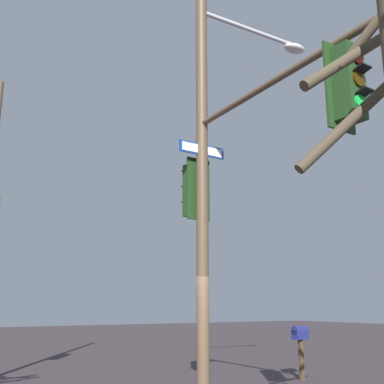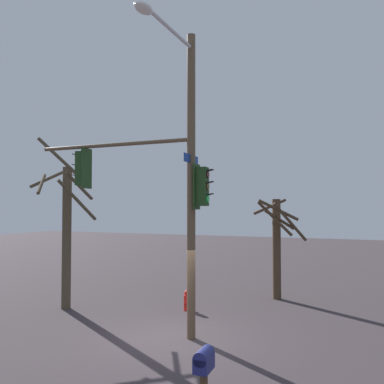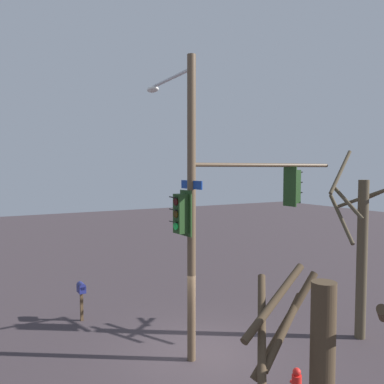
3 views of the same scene
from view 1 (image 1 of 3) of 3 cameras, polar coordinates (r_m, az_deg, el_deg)
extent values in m
cylinder|color=brown|center=(9.68, 1.23, 0.94)|extent=(0.24, 0.24, 8.72)
cylinder|color=silver|center=(12.01, 7.04, 18.75)|extent=(2.76, 0.13, 0.10)
ellipsoid|color=silver|center=(12.76, 12.17, 16.47)|extent=(0.60, 0.37, 0.20)
cylinder|color=brown|center=(8.14, 11.59, 13.96)|extent=(0.18, 5.37, 0.12)
cube|color=#1E3D19|center=(7.12, 18.29, 12.28)|extent=(0.37, 0.32, 1.10)
cube|color=#1E3D19|center=(7.21, 17.20, 11.86)|extent=(0.56, 0.07, 1.30)
cylinder|color=#2F0403|center=(7.18, 19.16, 15.14)|extent=(0.22, 0.04, 0.22)
cube|color=black|center=(7.20, 19.58, 16.18)|extent=(0.22, 0.17, 0.06)
cylinder|color=#352504|center=(7.03, 19.37, 12.70)|extent=(0.22, 0.04, 0.22)
cube|color=black|center=(7.05, 19.80, 13.77)|extent=(0.22, 0.17, 0.06)
cylinder|color=#19D147|center=(6.89, 19.60, 10.15)|extent=(0.22, 0.04, 0.22)
cube|color=black|center=(6.90, 20.02, 11.25)|extent=(0.22, 0.17, 0.06)
cylinder|color=brown|center=(7.40, 17.92, 16.66)|extent=(0.04, 0.04, 0.15)
cube|color=#1E3D19|center=(9.95, 0.19, 0.17)|extent=(0.38, 0.33, 1.10)
cube|color=#1E3D19|center=(9.81, 0.77, 0.36)|extent=(0.56, 0.08, 1.30)
cylinder|color=#2F0403|center=(10.16, -0.36, 1.86)|extent=(0.22, 0.05, 0.22)
cube|color=black|center=(10.25, -0.60, 2.42)|extent=(0.22, 0.18, 0.06)
cylinder|color=#352504|center=(10.08, -0.36, 0.00)|extent=(0.22, 0.05, 0.22)
cube|color=black|center=(10.17, -0.61, 0.57)|extent=(0.22, 0.18, 0.06)
cylinder|color=#19D147|center=(10.00, -0.37, -1.90)|extent=(0.22, 0.05, 0.22)
cube|color=black|center=(10.09, -0.61, -1.30)|extent=(0.22, 0.18, 0.06)
cube|color=navy|center=(9.89, 1.21, 5.09)|extent=(1.10, 0.07, 0.24)
cube|color=white|center=(9.87, 1.27, 5.11)|extent=(1.00, 0.05, 0.18)
cube|color=#4C3823|center=(13.91, 12.98, -19.02)|extent=(0.10, 0.10, 1.05)
cube|color=navy|center=(13.85, 12.84, -16.37)|extent=(0.45, 0.25, 0.24)
cylinder|color=navy|center=(13.85, 12.81, -15.88)|extent=(0.45, 0.25, 0.24)
cylinder|color=#4A3F2F|center=(5.40, 18.62, 15.13)|extent=(1.32, 0.31, 1.00)
cylinder|color=#4A3F2F|center=(5.35, 19.82, 9.34)|extent=(1.49, 0.71, 1.47)
camera|label=2|loc=(20.27, 20.74, -7.57)|focal=38.47mm
camera|label=3|loc=(14.35, -48.25, 5.65)|focal=36.01mm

